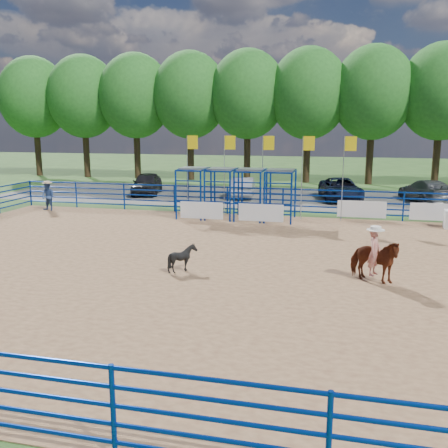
{
  "coord_description": "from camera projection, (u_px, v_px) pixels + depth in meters",
  "views": [
    {
      "loc": [
        3.03,
        -15.86,
        4.78
      ],
      "look_at": [
        -1.02,
        1.0,
        1.3
      ],
      "focal_mm": 40.0,
      "sensor_mm": 36.0,
      "label": 1
    }
  ],
  "objects": [
    {
      "name": "spectator_cowboy",
      "position": [
        48.0,
        196.0,
        27.83
      ],
      "size": [
        0.86,
        0.73,
        1.64
      ],
      "color": "navy",
      "rests_on": "arena_dirt"
    },
    {
      "name": "calf",
      "position": [
        183.0,
        258.0,
        16.32
      ],
      "size": [
        0.83,
        0.74,
        0.91
      ],
      "primitive_type": "imported",
      "rotation": [
        0.0,
        0.0,
        1.56
      ],
      "color": "black",
      "rests_on": "arena_dirt"
    },
    {
      "name": "car_a",
      "position": [
        147.0,
        183.0,
        34.5
      ],
      "size": [
        2.7,
        4.64,
        1.48
      ],
      "primitive_type": "imported",
      "rotation": [
        0.0,
        0.0,
        0.23
      ],
      "color": "black",
      "rests_on": "gravel_strip"
    },
    {
      "name": "perimeter_fence",
      "position": [
        247.0,
        247.0,
        16.61
      ],
      "size": [
        30.1,
        20.1,
        1.5
      ],
      "color": "navy",
      "rests_on": "ground"
    },
    {
      "name": "chute_assembly",
      "position": [
        243.0,
        195.0,
        25.37
      ],
      "size": [
        19.32,
        2.41,
        4.2
      ],
      "color": "navy",
      "rests_on": "ground"
    },
    {
      "name": "arena_dirt",
      "position": [
        247.0,
        269.0,
        16.76
      ],
      "size": [
        30.0,
        20.0,
        0.02
      ],
      "primitive_type": "cube",
      "color": "#A47952",
      "rests_on": "ground"
    },
    {
      "name": "ground",
      "position": [
        247.0,
        269.0,
        16.76
      ],
      "size": [
        120.0,
        120.0,
        0.0
      ],
      "primitive_type": "plane",
      "color": "#3B6127",
      "rests_on": "ground"
    },
    {
      "name": "treeline",
      "position": [
        309.0,
        89.0,
        40.06
      ],
      "size": [
        56.4,
        6.4,
        11.24
      ],
      "color": "#3F2B19",
      "rests_on": "ground"
    },
    {
      "name": "gravel_strip",
      "position": [
        295.0,
        198.0,
        32.96
      ],
      "size": [
        40.0,
        10.0,
        0.01
      ],
      "primitive_type": "cube",
      "color": "slate",
      "rests_on": "ground"
    },
    {
      "name": "car_c",
      "position": [
        341.0,
        189.0,
        31.86
      ],
      "size": [
        3.15,
        5.31,
        1.38
      ],
      "primitive_type": "imported",
      "rotation": [
        0.0,
        0.0,
        0.18
      ],
      "color": "#161D38",
      "rests_on": "gravel_strip"
    },
    {
      "name": "horse_and_rider",
      "position": [
        374.0,
        255.0,
        15.19
      ],
      "size": [
        1.78,
        1.32,
        2.45
      ],
      "color": "maroon",
      "rests_on": "arena_dirt"
    },
    {
      "name": "car_d",
      "position": [
        426.0,
        191.0,
        30.93
      ],
      "size": [
        3.35,
        5.17,
        1.39
      ],
      "primitive_type": "imported",
      "rotation": [
        0.0,
        0.0,
        3.46
      ],
      "color": "#5C5C5F",
      "rests_on": "gravel_strip"
    },
    {
      "name": "car_b",
      "position": [
        243.0,
        187.0,
        33.16
      ],
      "size": [
        1.88,
        4.16,
        1.32
      ],
      "primitive_type": "imported",
      "rotation": [
        0.0,
        0.0,
        3.26
      ],
      "color": "#919399",
      "rests_on": "gravel_strip"
    }
  ]
}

